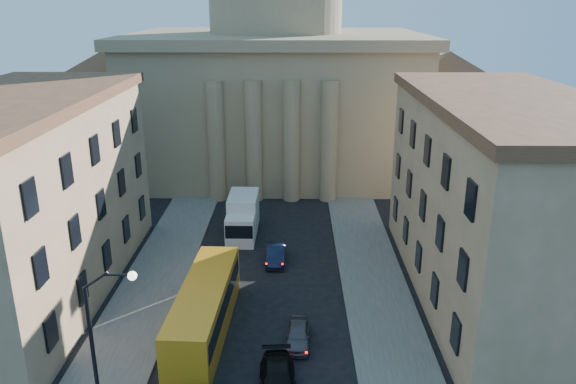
% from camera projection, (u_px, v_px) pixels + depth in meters
% --- Properties ---
extents(sidewalk_left, '(5.00, 60.00, 0.15)m').
position_uv_depth(sidewalk_left, '(136.00, 320.00, 38.31)').
color(sidewalk_left, '#52504B').
rests_on(sidewalk_left, ground).
extents(sidewalk_right, '(5.00, 60.00, 0.15)m').
position_uv_depth(sidewalk_right, '(384.00, 321.00, 38.13)').
color(sidewalk_right, '#52504B').
rests_on(sidewalk_right, ground).
extents(church, '(68.02, 28.76, 36.60)m').
position_uv_depth(church, '(276.00, 76.00, 69.86)').
color(church, '#8D7857').
rests_on(church, ground).
extents(building_left, '(11.60, 26.60, 14.70)m').
position_uv_depth(building_left, '(22.00, 198.00, 39.81)').
color(building_left, tan).
rests_on(building_left, ground).
extents(building_right, '(11.60, 26.60, 14.70)m').
position_uv_depth(building_right, '(503.00, 200.00, 39.44)').
color(building_right, tan).
rests_on(building_right, ground).
extents(street_lamp, '(2.62, 0.44, 8.83)m').
position_uv_depth(street_lamp, '(102.00, 337.00, 27.15)').
color(street_lamp, black).
rests_on(street_lamp, ground).
extents(car_right_mid, '(2.32, 5.10, 1.45)m').
position_uv_depth(car_right_mid, '(278.00, 381.00, 31.15)').
color(car_right_mid, black).
rests_on(car_right_mid, ground).
extents(car_right_far, '(1.72, 3.90, 1.30)m').
position_uv_depth(car_right_far, '(298.00, 334.00, 35.57)').
color(car_right_far, '#47484C').
rests_on(car_right_far, ground).
extents(car_right_distant, '(1.52, 4.26, 1.40)m').
position_uv_depth(car_right_distant, '(276.00, 254.00, 46.76)').
color(car_right_distant, black).
rests_on(car_right_distant, ground).
extents(city_bus, '(3.36, 12.33, 3.44)m').
position_uv_depth(city_bus, '(205.00, 308.00, 36.31)').
color(city_bus, orange).
rests_on(city_bus, ground).
extents(box_truck, '(2.68, 6.63, 3.63)m').
position_uv_depth(box_truck, '(243.00, 217.00, 51.88)').
color(box_truck, silver).
rests_on(box_truck, ground).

